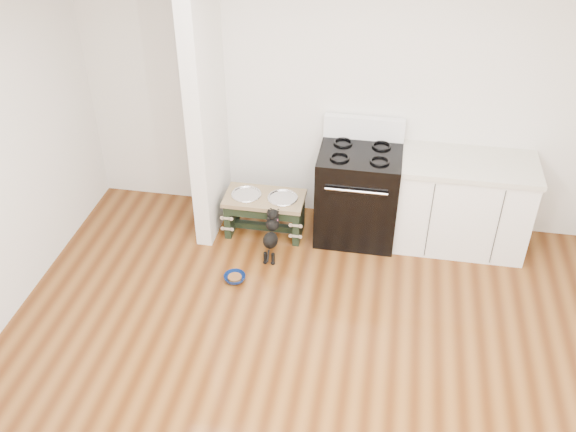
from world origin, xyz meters
name	(u,v)px	position (x,y,z in m)	size (l,w,h in m)	color
ground	(294,403)	(0.00, 0.00, 0.00)	(5.00, 5.00, 0.00)	#49240D
room_shell	(295,225)	(0.00, 0.00, 1.62)	(5.00, 5.00, 5.00)	silver
partition_wall	(206,100)	(-1.18, 2.10, 1.35)	(0.15, 0.80, 2.70)	silver
oven_range	(358,193)	(0.25, 2.16, 0.48)	(0.76, 0.69, 1.14)	black
cabinet_run	(462,204)	(1.23, 2.18, 0.45)	(1.24, 0.64, 0.91)	white
dog_feeder	(265,207)	(-0.64, 2.01, 0.30)	(0.77, 0.41, 0.44)	black
puppy	(271,234)	(-0.50, 1.66, 0.26)	(0.13, 0.40, 0.47)	black
floor_bowl	(235,278)	(-0.76, 1.24, 0.03)	(0.22, 0.22, 0.06)	#0C1F54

